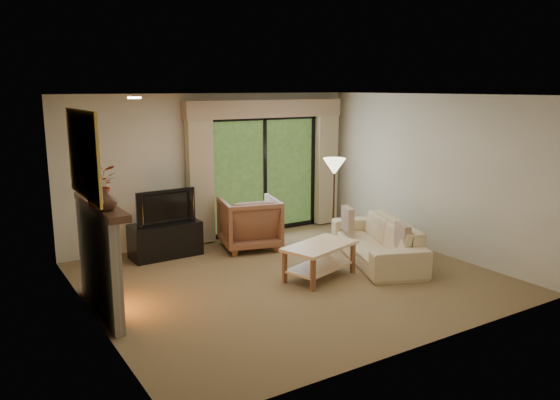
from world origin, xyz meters
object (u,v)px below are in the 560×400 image
sofa (376,241)px  coffee_table (320,261)px  media_console (165,240)px  armchair (249,223)px

sofa → coffee_table: bearing=-59.9°
media_console → coffee_table: (1.52, -2.14, -0.03)m
armchair → media_console: bearing=1.5°
sofa → armchair: bearing=-118.5°
media_console → coffee_table: size_ratio=1.01×
armchair → sofa: bearing=143.5°
armchair → sofa: (1.38, -1.66, -0.12)m
armchair → coffee_table: size_ratio=0.87×
media_console → sofa: (2.77, -1.96, 0.04)m
media_console → sofa: 3.39m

